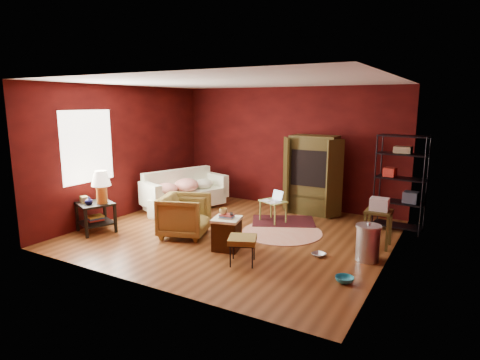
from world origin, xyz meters
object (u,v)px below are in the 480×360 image
object	(u,v)px
hamper	(227,233)
laptop_desk	(273,203)
wire_shelving	(401,179)
tv_armoire	(313,173)
sofa	(183,192)
side_table	(98,196)
armchair	(185,214)

from	to	relation	value
hamper	laptop_desk	xyz separation A→B (m)	(0.01, 1.81, 0.12)
wire_shelving	tv_armoire	bearing A→B (deg)	174.83
sofa	side_table	distance (m)	2.20
sofa	hamper	distance (m)	2.85
hamper	tv_armoire	world-z (taller)	tv_armoire
side_table	tv_armoire	world-z (taller)	tv_armoire
hamper	wire_shelving	xyz separation A→B (m)	(2.34, 2.51, 0.73)
sofa	laptop_desk	world-z (taller)	sofa
hamper	tv_armoire	distance (m)	2.96
sofa	armchair	bearing A→B (deg)	-154.95
laptop_desk	sofa	bearing A→B (deg)	-154.24
armchair	tv_armoire	xyz separation A→B (m)	(1.52, 2.65, 0.48)
armchair	laptop_desk	bearing A→B (deg)	-52.96
tv_armoire	armchair	bearing A→B (deg)	-120.04
side_table	laptop_desk	world-z (taller)	side_table
side_table	armchair	bearing A→B (deg)	22.32
hamper	laptop_desk	size ratio (longest dim) A/B	0.95
laptop_desk	tv_armoire	world-z (taller)	tv_armoire
armchair	tv_armoire	world-z (taller)	tv_armoire
hamper	wire_shelving	size ratio (longest dim) A/B	0.34
hamper	laptop_desk	world-z (taller)	laptop_desk
sofa	armchair	world-z (taller)	armchair
sofa	tv_armoire	size ratio (longest dim) A/B	1.16
sofa	armchair	size ratio (longest dim) A/B	2.37
side_table	wire_shelving	xyz separation A→B (m)	(4.93, 2.93, 0.30)
tv_armoire	wire_shelving	bearing A→B (deg)	-10.75
armchair	tv_armoire	bearing A→B (deg)	-49.25
sofa	laptop_desk	xyz separation A→B (m)	(2.27, 0.07, 0.01)
sofa	hamper	xyz separation A→B (m)	(2.25, -1.74, -0.11)
laptop_desk	wire_shelving	xyz separation A→B (m)	(2.33, 0.70, 0.61)
wire_shelving	hamper	bearing A→B (deg)	-127.62
side_table	wire_shelving	bearing A→B (deg)	30.70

